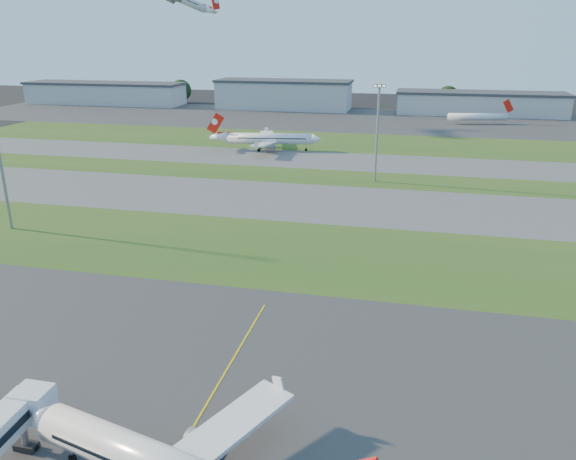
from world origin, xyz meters
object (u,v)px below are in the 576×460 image
(airliner_taxiing, at_px, (268,139))
(light_mast_centre, at_px, (377,127))
(mini_jet_near, at_px, (478,117))
(light_mast_west, at_px, (0,158))

(airliner_taxiing, height_order, light_mast_centre, light_mast_centre)
(mini_jet_near, height_order, light_mast_west, light_mast_west)
(light_mast_centre, bearing_deg, airliner_taxiing, 137.64)
(airliner_taxiing, bearing_deg, light_mast_centre, 128.98)
(mini_jet_near, relative_size, light_mast_centre, 1.10)
(light_mast_west, bearing_deg, mini_jet_near, 58.05)
(mini_jet_near, xyz_separation_m, light_mast_centre, (-36.49, -114.75, 11.53))
(light_mast_west, distance_m, light_mast_centre, 89.64)
(light_mast_west, bearing_deg, light_mast_centre, 38.66)
(light_mast_west, bearing_deg, airliner_taxiing, 71.49)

